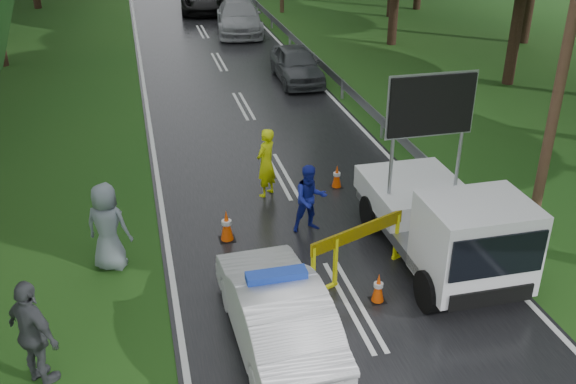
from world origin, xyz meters
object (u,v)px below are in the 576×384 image
object	(u,v)px
police_sedan	(277,312)
civilian	(310,199)
queue_car_first	(297,64)
work_truck	(446,223)
officer	(266,163)
barrier	(368,235)
queue_car_second	(239,17)

from	to	relation	value
police_sedan	civilian	world-z (taller)	civilian
civilian	queue_car_first	xyz separation A→B (m)	(2.65, 11.48, -0.13)
work_truck	officer	world-z (taller)	work_truck
work_truck	barrier	distance (m)	1.68
barrier	queue_car_first	size ratio (longest dim) A/B	0.67
police_sedan	officer	size ratio (longest dim) A/B	2.33
officer	work_truck	bearing A→B (deg)	81.86
work_truck	queue_car_second	world-z (taller)	work_truck
queue_car_first	queue_car_second	size ratio (longest dim) A/B	0.74
police_sedan	officer	xyz separation A→B (m)	(1.04, 5.76, 0.22)
work_truck	barrier	xyz separation A→B (m)	(-1.67, 0.12, -0.12)
barrier	civilian	bearing A→B (deg)	86.02
barrier	queue_car_first	xyz separation A→B (m)	(1.99, 13.48, -0.22)
police_sedan	queue_car_first	bearing A→B (deg)	-107.69
civilian	queue_car_first	distance (m)	11.78
work_truck	police_sedan	bearing A→B (deg)	-157.32
officer	civilian	size ratio (longest dim) A/B	1.11
barrier	officer	world-z (taller)	officer
officer	queue_car_second	world-z (taller)	officer
barrier	civilian	xyz separation A→B (m)	(-0.66, 2.00, -0.09)
officer	civilian	distance (m)	2.09
officer	barrier	bearing A→B (deg)	63.91
work_truck	queue_car_second	distance (m)	22.59
police_sedan	officer	distance (m)	5.86
barrier	work_truck	bearing A→B (deg)	-26.24
work_truck	queue_car_second	bearing A→B (deg)	91.30
barrier	officer	distance (m)	4.20
police_sedan	work_truck	bearing A→B (deg)	-159.50
barrier	queue_car_second	xyz separation A→B (m)	(1.25, 22.46, -0.12)
barrier	officer	bearing A→B (deg)	85.33
queue_car_second	police_sedan	bearing A→B (deg)	-91.46
police_sedan	queue_car_first	xyz separation A→B (m)	(4.29, 15.24, -0.01)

